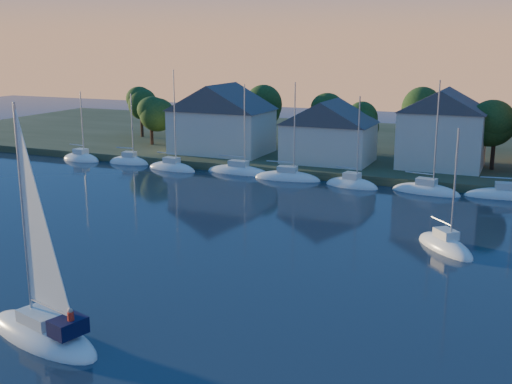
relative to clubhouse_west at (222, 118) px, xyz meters
The scene contains 9 objects.
shoreline_land 28.43m from the clubhouse_west, 37.69° to the left, with size 160.00×50.00×2.00m, color #2F3A21.
wooden_dock 23.56m from the clubhouse_west, 15.26° to the right, with size 120.00×3.00×1.00m, color brown.
clubhouse_west is the anchor object (origin of this frame).
clubhouse_centre 16.05m from the clubhouse_west, ahead, with size 11.55×8.40×8.08m.
clubhouse_east 30.02m from the clubhouse_west, ahead, with size 10.50×8.40×9.80m.
tree_line 24.55m from the clubhouse_west, 11.77° to the left, with size 93.40×5.40×8.90m.
moored_fleet 24.48m from the clubhouse_west, 22.25° to the right, with size 87.50×2.40×12.05m.
hero_sailboat 57.24m from the clubhouse_west, 73.78° to the right, with size 9.76×5.41×14.44m.
drifting_sailboat_right 45.54m from the clubhouse_west, 39.95° to the right, with size 6.29×6.73×11.07m.
Camera 1 is at (18.32, -22.63, 16.53)m, focal length 45.00 mm.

